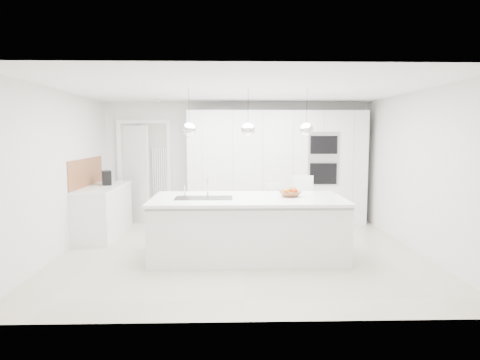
{
  "coord_description": "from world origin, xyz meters",
  "views": [
    {
      "loc": [
        -0.19,
        -6.52,
        1.84
      ],
      "look_at": [
        0.0,
        0.3,
        1.1
      ],
      "focal_mm": 32.0,
      "sensor_mm": 36.0,
      "label": 1
    }
  ],
  "objects_px": {
    "bar_stool_left": "(274,214)",
    "fruit_bowl": "(290,194)",
    "island_base": "(248,229)",
    "espresso_machine": "(107,178)",
    "bar_stool_right": "(304,210)"
  },
  "relations": [
    {
      "from": "island_base",
      "to": "espresso_machine",
      "type": "relative_size",
      "value": 10.65
    },
    {
      "from": "bar_stool_left",
      "to": "fruit_bowl",
      "type": "bearing_deg",
      "value": -98.57
    },
    {
      "from": "bar_stool_left",
      "to": "bar_stool_right",
      "type": "bearing_deg",
      "value": -13.63
    },
    {
      "from": "island_base",
      "to": "espresso_machine",
      "type": "xyz_separation_m",
      "value": [
        -2.53,
        1.67,
        0.6
      ]
    },
    {
      "from": "fruit_bowl",
      "to": "bar_stool_right",
      "type": "height_order",
      "value": "bar_stool_right"
    },
    {
      "from": "bar_stool_left",
      "to": "bar_stool_right",
      "type": "height_order",
      "value": "bar_stool_right"
    },
    {
      "from": "bar_stool_left",
      "to": "bar_stool_right",
      "type": "xyz_separation_m",
      "value": [
        0.51,
        0.06,
        0.06
      ]
    },
    {
      "from": "espresso_machine",
      "to": "fruit_bowl",
      "type": "bearing_deg",
      "value": -46.0
    },
    {
      "from": "island_base",
      "to": "fruit_bowl",
      "type": "xyz_separation_m",
      "value": [
        0.64,
        0.11,
        0.51
      ]
    },
    {
      "from": "island_base",
      "to": "fruit_bowl",
      "type": "height_order",
      "value": "fruit_bowl"
    },
    {
      "from": "bar_stool_right",
      "to": "espresso_machine",
      "type": "bearing_deg",
      "value": 177.09
    },
    {
      "from": "bar_stool_right",
      "to": "island_base",
      "type": "bearing_deg",
      "value": -128.49
    },
    {
      "from": "island_base",
      "to": "fruit_bowl",
      "type": "distance_m",
      "value": 0.82
    },
    {
      "from": "island_base",
      "to": "bar_stool_right",
      "type": "relative_size",
      "value": 2.5
    },
    {
      "from": "espresso_machine",
      "to": "bar_stool_left",
      "type": "distance_m",
      "value": 3.17
    }
  ]
}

